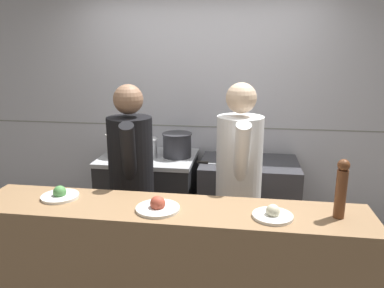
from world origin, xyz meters
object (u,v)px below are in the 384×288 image
(oven_range, at_px, (150,198))
(plated_dish_appetiser, at_px, (158,207))
(braising_pot, at_px, (177,144))
(chef_head_cook, at_px, (132,181))
(stock_pot, at_px, (121,144))
(sauce_pot, at_px, (146,147))
(chef_sous, at_px, (239,182))
(chefs_knife, at_px, (213,163))
(plated_dish_main, at_px, (60,195))
(pepper_mill, at_px, (341,188))
(plated_dish_dessert, at_px, (273,214))

(oven_range, distance_m, plated_dish_appetiser, 1.63)
(braising_pot, height_order, chef_head_cook, chef_head_cook)
(stock_pot, distance_m, sauce_pot, 0.26)
(chef_head_cook, height_order, chef_sous, chef_sous)
(chefs_knife, bearing_deg, chef_head_cook, -130.37)
(chef_sous, bearing_deg, sauce_pot, 138.26)
(stock_pot, height_order, plated_dish_main, stock_pot)
(plated_dish_appetiser, xyz_separation_m, chef_head_cook, (-0.37, 0.65, -0.09))
(sauce_pot, distance_m, chef_sous, 1.16)
(pepper_mill, xyz_separation_m, chef_head_cook, (-1.42, 0.60, -0.25))
(braising_pot, distance_m, plated_dish_appetiser, 1.49)
(oven_range, relative_size, braising_pot, 3.18)
(stock_pot, xyz_separation_m, plated_dish_dessert, (1.40, -1.45, 0.00))
(pepper_mill, bearing_deg, braising_pot, 130.21)
(plated_dish_dessert, distance_m, pepper_mill, 0.41)
(stock_pot, height_order, plated_dish_dessert, stock_pot)
(braising_pot, xyz_separation_m, plated_dish_appetiser, (0.16, -1.48, -0.00))
(chef_head_cook, bearing_deg, plated_dish_main, -132.70)
(chef_head_cook, bearing_deg, stock_pot, 99.51)
(chefs_knife, xyz_separation_m, pepper_mill, (0.83, -1.29, 0.29))
(braising_pot, height_order, plated_dish_appetiser, braising_pot)
(oven_range, bearing_deg, sauce_pot, -108.74)
(stock_pot, bearing_deg, plated_dish_appetiser, -63.45)
(chefs_knife, bearing_deg, pepper_mill, -57.05)
(plated_dish_main, relative_size, plated_dish_dessert, 1.03)
(sauce_pot, bearing_deg, stock_pot, 174.68)
(oven_range, xyz_separation_m, braising_pot, (0.29, 0.02, 0.58))
(plated_dish_main, bearing_deg, stock_pot, 92.20)
(plated_dish_dessert, bearing_deg, chef_sous, 106.12)
(stock_pot, relative_size, plated_dish_dessert, 1.27)
(chefs_knife, relative_size, chef_sous, 0.23)
(sauce_pot, distance_m, plated_dish_dessert, 1.82)
(stock_pot, relative_size, chefs_knife, 0.75)
(pepper_mill, distance_m, chef_sous, 0.92)
(plated_dish_main, xyz_separation_m, plated_dish_appetiser, (0.67, -0.09, 0.00))
(plated_dish_main, height_order, pepper_mill, pepper_mill)
(plated_dish_dessert, bearing_deg, chefs_knife, 108.94)
(plated_dish_appetiser, relative_size, chef_sous, 0.15)
(oven_range, distance_m, plated_dish_dessert, 1.93)
(chefs_knife, bearing_deg, sauce_pot, 172.98)
(plated_dish_dessert, height_order, pepper_mill, pepper_mill)
(stock_pot, xyz_separation_m, sauce_pot, (0.26, -0.02, -0.02))
(sauce_pot, xyz_separation_m, plated_dish_dessert, (1.14, -1.43, 0.02))
(stock_pot, relative_size, chef_head_cook, 0.17)
(braising_pot, height_order, plated_dish_dessert, braising_pot)
(sauce_pot, xyz_separation_m, plated_dish_main, (-0.21, -1.33, 0.02))
(braising_pot, bearing_deg, oven_range, -176.42)
(plated_dish_main, distance_m, plated_dish_appetiser, 0.68)
(chef_sous, bearing_deg, pepper_mill, -53.80)
(stock_pot, bearing_deg, chefs_knife, -6.55)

